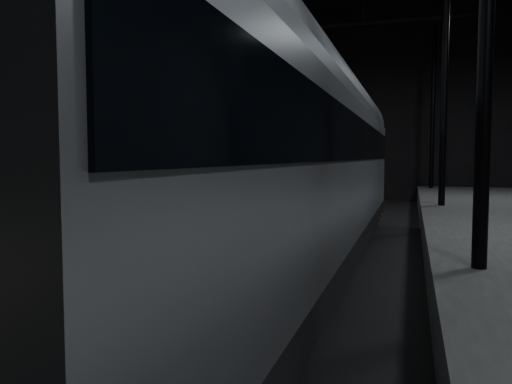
% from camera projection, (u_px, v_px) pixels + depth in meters
% --- Properties ---
extents(ground, '(44.00, 44.00, 0.00)m').
position_uv_depth(ground, '(310.00, 264.00, 13.78)').
color(ground, black).
rests_on(ground, ground).
extents(platform_left, '(9.00, 43.80, 1.00)m').
position_uv_depth(platform_left, '(80.00, 234.00, 15.98)').
color(platform_left, '#4B4B49').
rests_on(platform_left, ground).
extents(tactile_strip, '(0.50, 43.80, 0.01)m').
position_uv_depth(tactile_strip, '(202.00, 223.00, 14.68)').
color(tactile_strip, olive).
rests_on(tactile_strip, platform_left).
extents(track, '(2.40, 43.00, 0.24)m').
position_uv_depth(track, '(310.00, 262.00, 13.77)').
color(track, '#3F3328').
rests_on(track, ground).
extents(train, '(3.09, 20.65, 5.52)m').
position_uv_depth(train, '(297.00, 152.00, 11.96)').
color(train, '#92959A').
rests_on(train, ground).
extents(woman, '(0.71, 0.60, 1.65)m').
position_uv_depth(woman, '(149.00, 196.00, 14.41)').
color(woman, '#98845D').
rests_on(woman, platform_left).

